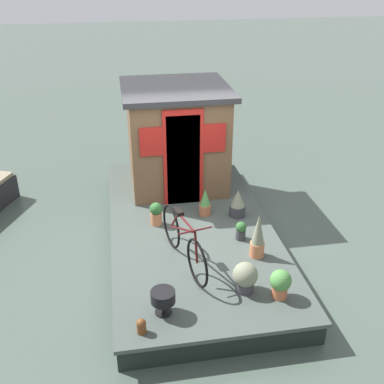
% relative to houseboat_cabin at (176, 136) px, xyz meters
% --- Properties ---
extents(ground_plane, '(60.00, 60.00, 0.00)m').
position_rel_houseboat_cabin_xyz_m(ground_plane, '(-1.62, 0.00, -1.40)').
color(ground_plane, '#47564C').
extents(houseboat_deck, '(5.47, 2.73, 0.40)m').
position_rel_houseboat_cabin_xyz_m(houseboat_deck, '(-1.62, 0.00, -1.19)').
color(houseboat_deck, '#424C47').
rests_on(houseboat_deck, ground_plane).
extents(houseboat_cabin, '(1.97, 2.00, 1.97)m').
position_rel_houseboat_cabin_xyz_m(houseboat_cabin, '(0.00, 0.00, 0.00)').
color(houseboat_cabin, brown).
rests_on(houseboat_cabin, houseboat_deck).
extents(bicycle, '(1.70, 0.55, 0.84)m').
position_rel_houseboat_cabin_xyz_m(bicycle, '(-2.76, 0.29, -0.61)').
color(bicycle, black).
rests_on(bicycle, houseboat_deck).
extents(potted_plant_fern, '(0.18, 0.18, 0.31)m').
position_rel_houseboat_cabin_xyz_m(potted_plant_fern, '(-2.26, -0.73, -0.83)').
color(potted_plant_fern, '#38383D').
rests_on(potted_plant_fern, houseboat_deck).
extents(potted_plant_basil, '(0.22, 0.22, 0.41)m').
position_rel_houseboat_cabin_xyz_m(potted_plant_basil, '(-1.58, 0.58, -0.78)').
color(potted_plant_basil, '#C6754C').
rests_on(potted_plant_basil, houseboat_deck).
extents(potted_plant_thyme, '(0.28, 0.28, 0.50)m').
position_rel_houseboat_cabin_xyz_m(potted_plant_thyme, '(-1.52, -0.87, -0.75)').
color(potted_plant_thyme, '#38383D').
rests_on(potted_plant_thyme, houseboat_deck).
extents(potted_plant_lavender, '(0.21, 0.21, 0.50)m').
position_rel_houseboat_cabin_xyz_m(potted_plant_lavender, '(-1.38, -0.31, -0.76)').
color(potted_plant_lavender, '#B2603D').
rests_on(potted_plant_lavender, houseboat_deck).
extents(potted_plant_mint, '(0.29, 0.29, 0.42)m').
position_rel_houseboat_cabin_xyz_m(potted_plant_mint, '(-3.74, -0.88, -0.76)').
color(potted_plant_mint, '#B2603D').
rests_on(potted_plant_mint, houseboat_deck).
extents(potted_plant_sage, '(0.35, 0.35, 0.44)m').
position_rel_houseboat_cabin_xyz_m(potted_plant_sage, '(-3.53, -0.45, -0.76)').
color(potted_plant_sage, '#38383D').
rests_on(potted_plant_sage, houseboat_deck).
extents(potted_plant_ivy, '(0.22, 0.22, 0.73)m').
position_rel_houseboat_cabin_xyz_m(potted_plant_ivy, '(-2.77, -0.85, -0.65)').
color(potted_plant_ivy, '#C6754C').
rests_on(potted_plant_ivy, houseboat_deck).
extents(charcoal_grill, '(0.32, 0.32, 0.35)m').
position_rel_houseboat_cabin_xyz_m(charcoal_grill, '(-3.79, 0.71, -0.75)').
color(charcoal_grill, black).
rests_on(charcoal_grill, houseboat_deck).
extents(mooring_bollard, '(0.12, 0.12, 0.21)m').
position_rel_houseboat_cabin_xyz_m(mooring_bollard, '(-4.10, 1.01, -0.89)').
color(mooring_bollard, brown).
rests_on(mooring_bollard, houseboat_deck).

